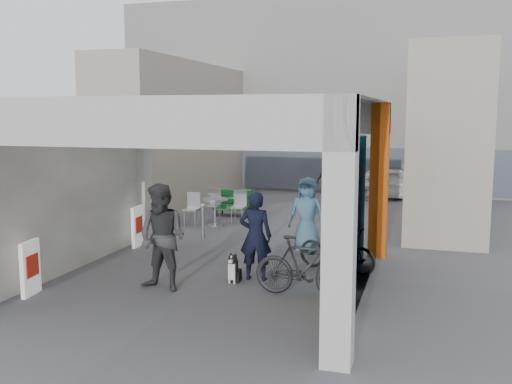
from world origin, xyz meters
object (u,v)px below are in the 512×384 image
(bicycle_rear, at_px, (304,267))
(border_collie, at_px, (234,270))
(cafe_set, at_px, (215,212))
(bicycle_front, at_px, (337,249))
(produce_stand, at_px, (235,205))
(man_with_dog, at_px, (256,236))
(man_crates, at_px, (334,181))
(man_back_turned, at_px, (162,238))
(man_elderly, at_px, (307,214))
(white_van, at_px, (395,183))

(bicycle_rear, bearing_deg, border_collie, 75.95)
(cafe_set, bearing_deg, bicycle_front, -43.87)
(produce_stand, distance_m, man_with_dog, 7.14)
(man_with_dog, xyz_separation_m, man_crates, (0.13, 8.76, 0.08))
(cafe_set, height_order, man_back_turned, man_back_turned)
(man_elderly, bearing_deg, man_back_turned, -110.90)
(produce_stand, relative_size, white_van, 0.35)
(man_crates, bearing_deg, produce_stand, 24.71)
(white_van, bearing_deg, man_back_turned, 162.17)
(man_with_dog, xyz_separation_m, man_elderly, (0.47, 2.68, 0.00))
(man_back_turned, bearing_deg, white_van, 83.35)
(produce_stand, xyz_separation_m, white_van, (4.70, 5.11, 0.28))
(border_collie, bearing_deg, bicycle_rear, -24.91)
(man_back_turned, bearing_deg, man_crates, 89.35)
(cafe_set, xyz_separation_m, produce_stand, (0.15, 1.39, -0.01))
(bicycle_front, bearing_deg, produce_stand, 55.45)
(produce_stand, distance_m, white_van, 6.95)
(border_collie, xyz_separation_m, man_with_dog, (0.36, 0.29, 0.65))
(man_elderly, xyz_separation_m, bicycle_front, (0.97, -1.61, -0.42))
(bicycle_front, bearing_deg, man_elderly, 49.78)
(man_crates, distance_m, white_van, 3.50)
(border_collie, xyz_separation_m, man_back_turned, (-1.10, -0.84, 0.76))
(produce_stand, relative_size, bicycle_front, 0.72)
(cafe_set, height_order, man_with_dog, man_with_dog)
(man_elderly, xyz_separation_m, white_van, (1.54, 9.02, -0.27))
(white_van, bearing_deg, produce_stand, 134.65)
(border_collie, relative_size, man_elderly, 0.34)
(man_back_turned, relative_size, man_elderly, 1.13)
(border_collie, bearing_deg, cafe_set, 107.45)
(man_with_dog, relative_size, man_crates, 0.92)
(produce_stand, xyz_separation_m, border_collie, (2.34, -6.88, -0.09))
(man_with_dog, bearing_deg, cafe_set, -66.97)
(cafe_set, distance_m, man_crates, 4.69)
(cafe_set, height_order, bicycle_front, cafe_set)
(man_with_dog, height_order, bicycle_rear, man_with_dog)
(cafe_set, relative_size, bicycle_rear, 0.87)
(border_collie, relative_size, white_van, 0.17)
(border_collie, distance_m, man_elderly, 3.15)
(bicycle_rear, xyz_separation_m, white_van, (0.87, 12.48, 0.06))
(cafe_set, distance_m, man_with_dog, 5.95)
(man_back_turned, relative_size, bicycle_rear, 1.08)
(border_collie, relative_size, man_with_dog, 0.34)
(man_with_dog, bearing_deg, produce_stand, -73.46)
(cafe_set, relative_size, man_with_dog, 0.90)
(border_collie, distance_m, man_with_dog, 0.79)
(man_with_dog, xyz_separation_m, white_van, (2.01, 11.70, -0.27))
(man_with_dog, bearing_deg, border_collie, 33.95)
(produce_stand, relative_size, man_crates, 0.66)
(man_crates, height_order, bicycle_rear, man_crates)
(produce_stand, height_order, border_collie, produce_stand)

